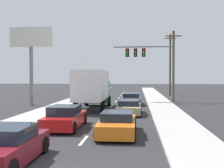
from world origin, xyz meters
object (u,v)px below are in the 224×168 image
(car_tan, at_px, (129,108))
(car_orange, at_px, (117,124))
(utility_pole_mid, at_px, (173,65))
(car_red, at_px, (65,118))
(box_truck, at_px, (93,87))
(car_maroon, at_px, (6,147))
(traffic_signal_mast, at_px, (146,57))
(car_gray, at_px, (131,99))
(utility_pole_far, at_px, (170,64))
(roadside_billboard, at_px, (31,49))

(car_tan, bearing_deg, car_orange, -92.73)
(utility_pole_mid, bearing_deg, car_red, -115.19)
(box_truck, xyz_separation_m, utility_pole_mid, (8.13, 8.55, 2.24))
(car_red, distance_m, car_tan, 7.13)
(car_maroon, xyz_separation_m, traffic_signal_mast, (5.36, 23.27, 4.58))
(car_gray, height_order, utility_pole_far, utility_pole_far)
(car_red, xyz_separation_m, car_gray, (3.48, 13.50, -0.02))
(traffic_signal_mast, relative_size, utility_pole_far, 0.76)
(car_gray, bearing_deg, car_maroon, -100.60)
(utility_pole_far, bearing_deg, traffic_signal_mast, -110.45)
(car_tan, bearing_deg, car_red, -119.33)
(car_maroon, height_order, roadside_billboard, roadside_billboard)
(car_tan, xyz_separation_m, utility_pole_far, (5.52, 20.93, 4.22))
(car_gray, relative_size, utility_pole_far, 0.45)
(car_orange, bearing_deg, car_gray, 88.62)
(box_truck, distance_m, car_maroon, 15.90)
(box_truck, height_order, car_maroon, box_truck)
(traffic_signal_mast, height_order, utility_pole_mid, utility_pole_mid)
(car_gray, distance_m, car_tan, 7.28)
(traffic_signal_mast, height_order, roadside_billboard, roadside_billboard)
(car_red, bearing_deg, utility_pole_far, 71.64)
(utility_pole_mid, distance_m, roadside_billboard, 15.99)
(car_maroon, relative_size, car_orange, 0.94)
(traffic_signal_mast, distance_m, utility_pole_far, 11.31)
(box_truck, bearing_deg, car_maroon, -91.72)
(box_truck, height_order, traffic_signal_mast, traffic_signal_mast)
(box_truck, height_order, car_red, box_truck)
(car_gray, bearing_deg, box_truck, -127.06)
(traffic_signal_mast, bearing_deg, utility_pole_mid, 18.91)
(box_truck, height_order, car_tan, box_truck)
(car_maroon, height_order, car_gray, car_maroon)
(traffic_signal_mast, bearing_deg, car_tan, -98.63)
(utility_pole_far, xyz_separation_m, roadside_billboard, (-15.53, -15.29, 0.95))
(traffic_signal_mast, bearing_deg, car_orange, -96.11)
(utility_pole_far, bearing_deg, roadside_billboard, -135.43)
(box_truck, distance_m, car_red, 9.23)
(car_tan, relative_size, utility_pole_far, 0.45)
(car_red, relative_size, car_orange, 1.00)
(car_gray, xyz_separation_m, utility_pole_mid, (4.83, 4.17, 3.67))
(car_red, bearing_deg, car_orange, -26.50)
(utility_pole_far, bearing_deg, car_maroon, -105.37)
(box_truck, bearing_deg, car_red, -91.12)
(car_orange, xyz_separation_m, utility_pole_mid, (5.19, 19.22, 3.70))
(car_red, xyz_separation_m, utility_pole_far, (9.01, 27.14, 4.14))
(car_red, distance_m, car_maroon, 6.72)
(box_truck, xyz_separation_m, car_orange, (2.94, -10.67, -1.46))
(car_maroon, height_order, traffic_signal_mast, traffic_signal_mast)
(car_red, distance_m, traffic_signal_mast, 17.91)
(traffic_signal_mast, bearing_deg, box_truck, -123.29)
(car_tan, distance_m, traffic_signal_mast, 11.45)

